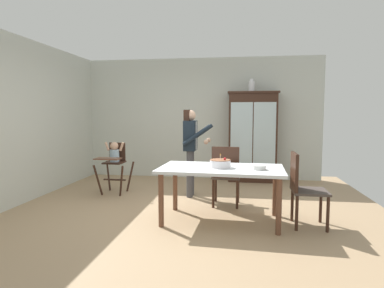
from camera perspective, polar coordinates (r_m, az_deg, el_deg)
ground_plane at (r=5.00m, az=-2.12°, el=-11.64°), size 6.24×6.24×0.00m
wall_back at (r=7.39m, az=1.54°, el=4.49°), size 5.32×0.06×2.70m
wall_left at (r=5.86m, az=-28.40°, el=3.62°), size 0.06×5.32×2.70m
china_cabinet at (r=7.09m, az=10.58°, el=1.29°), size 1.07×0.48×1.93m
ceramic_vase at (r=7.10m, az=10.43°, el=10.00°), size 0.13×0.13×0.27m
high_chair_with_toddler at (r=6.09m, az=-13.51°, el=-2.41°), size 0.59×0.69×0.95m
adult_person at (r=5.70m, az=-0.22°, el=0.39°), size 0.49×0.48×1.53m
dining_table at (r=4.42m, az=5.16°, el=-5.23°), size 1.70×1.01×0.74m
birthday_cake at (r=4.38m, az=4.99°, el=-3.44°), size 0.28×0.28×0.19m
serving_bowl at (r=4.30m, az=11.67°, el=-4.05°), size 0.18×0.18×0.05m
dining_chair_far_side at (r=5.10m, az=5.95°, el=-4.90°), size 0.46×0.46×0.96m
dining_chair_right_end at (r=4.45m, az=18.74°, el=-6.69°), size 0.44×0.44×0.96m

